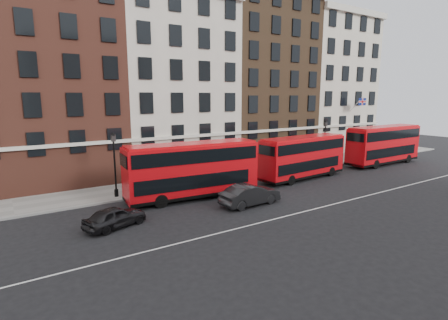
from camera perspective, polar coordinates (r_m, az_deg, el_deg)
ground at (r=26.97m, az=8.07°, el=-7.65°), size 120.00×120.00×0.00m
pavement at (r=35.19m, az=-3.28°, el=-3.12°), size 80.00×5.00×0.15m
kerb at (r=33.11m, az=-1.10°, el=-3.97°), size 80.00×0.30×0.16m
road_centre_line at (r=25.59m, az=11.06°, el=-8.75°), size 70.00×0.12×0.01m
building_terrace at (r=40.68m, az=-9.16°, el=13.03°), size 64.00×11.95×22.00m
bus_b at (r=28.47m, az=-5.21°, el=-1.47°), size 11.16×3.61×4.61m
bus_c at (r=36.04m, az=12.74°, el=0.59°), size 10.41×3.21×4.31m
bus_d at (r=46.84m, az=24.59°, el=2.39°), size 11.21×2.75×4.70m
car_rear at (r=23.70m, az=-17.36°, el=-8.86°), size 4.37×2.79×1.39m
car_front at (r=27.14m, az=4.30°, el=-5.65°), size 5.06×1.97×1.64m
lamp_post_left at (r=29.64m, az=-17.43°, el=-0.24°), size 0.44×0.44×5.33m
lamp_post_right at (r=43.71m, az=16.12°, el=3.16°), size 0.44×0.44×5.33m
traffic_light at (r=48.32m, az=21.51°, el=2.75°), size 0.25×0.45×3.27m
iron_railings at (r=36.94m, az=-4.99°, el=-1.58°), size 6.60×0.06×1.00m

